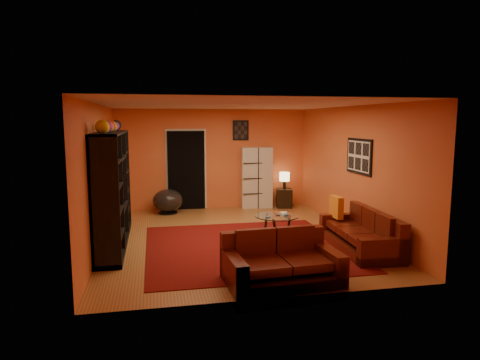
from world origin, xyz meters
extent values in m
plane|color=brown|center=(0.00, 0.00, 0.00)|extent=(6.00, 6.00, 0.00)
plane|color=white|center=(0.00, 0.00, 2.60)|extent=(6.00, 6.00, 0.00)
plane|color=#DA5D2F|center=(0.00, 3.00, 1.30)|extent=(6.00, 0.00, 6.00)
plane|color=#DA5D2F|center=(0.00, -3.00, 1.30)|extent=(6.00, 0.00, 6.00)
plane|color=#DA5D2F|center=(-2.50, 0.00, 1.30)|extent=(0.00, 6.00, 6.00)
plane|color=#DA5D2F|center=(2.50, 0.00, 1.30)|extent=(0.00, 6.00, 6.00)
cube|color=#500909|center=(0.10, -0.70, 0.01)|extent=(3.60, 3.60, 0.01)
cube|color=black|center=(-0.70, 2.96, 1.02)|extent=(0.95, 0.10, 2.04)
cube|color=black|center=(2.48, -0.30, 1.60)|extent=(0.03, 1.00, 0.70)
cube|color=black|center=(0.75, 2.98, 2.05)|extent=(0.42, 0.03, 0.52)
cube|color=black|center=(-2.27, 0.00, 1.05)|extent=(0.45, 3.00, 2.10)
imported|color=black|center=(-2.23, 0.03, 1.01)|extent=(1.01, 0.13, 0.58)
cube|color=#430E09|center=(2.05, -1.25, 0.16)|extent=(0.92, 2.02, 0.32)
cube|color=#430E09|center=(2.36, -1.27, 0.42)|extent=(0.29, 1.99, 0.85)
cube|color=#430E09|center=(2.00, -2.15, 0.31)|extent=(0.82, 0.22, 0.62)
cube|color=#430E09|center=(2.10, -0.35, 0.31)|extent=(0.82, 0.22, 0.62)
cube|color=#430E09|center=(1.98, -1.79, 0.47)|extent=(0.62, 0.55, 0.12)
cube|color=#430E09|center=(2.01, -1.25, 0.47)|extent=(0.62, 0.55, 0.12)
cube|color=#430E09|center=(2.04, -0.71, 0.47)|extent=(0.62, 0.55, 0.12)
cube|color=#430E09|center=(0.23, -2.50, 0.16)|extent=(1.66, 1.06, 0.32)
cube|color=#430E09|center=(0.20, -2.11, 0.42)|extent=(1.61, 0.29, 0.85)
cube|color=#430E09|center=(0.94, -2.45, 0.31)|extent=(0.24, 0.97, 0.62)
cube|color=#430E09|center=(-0.48, -2.55, 0.31)|extent=(0.24, 0.97, 0.62)
cube|color=#430E09|center=(0.54, -2.52, 0.47)|extent=(0.65, 0.78, 0.12)
cube|color=#430E09|center=(-0.08, -2.56, 0.47)|extent=(0.65, 0.78, 0.12)
cube|color=orange|center=(1.95, -0.47, 0.63)|extent=(0.12, 0.42, 0.42)
cylinder|color=silver|center=(0.83, -0.17, 0.43)|extent=(0.87, 0.87, 0.02)
cylinder|color=black|center=(1.10, -0.13, 0.22)|extent=(0.05, 0.05, 0.41)
cylinder|color=black|center=(0.66, 0.04, 0.22)|extent=(0.05, 0.05, 0.41)
cylinder|color=black|center=(0.74, -0.42, 0.22)|extent=(0.05, 0.05, 0.41)
cube|color=beige|center=(1.15, 2.80, 0.80)|extent=(0.83, 0.43, 1.61)
cylinder|color=black|center=(-1.21, 2.50, 0.02)|extent=(0.44, 0.44, 0.03)
cylinder|color=black|center=(-1.21, 2.50, 0.10)|extent=(0.06, 0.06, 0.15)
ellipsoid|color=#3C3635|center=(-1.21, 2.50, 0.33)|extent=(0.75, 0.75, 0.56)
cube|color=black|center=(1.87, 2.65, 0.25)|extent=(0.47, 0.47, 0.50)
cylinder|color=black|center=(1.87, 2.65, 0.61)|extent=(0.08, 0.08, 0.21)
cylinder|color=#FDDB8B|center=(1.87, 2.65, 0.83)|extent=(0.27, 0.27, 0.23)
camera|label=1|loc=(-1.52, -8.12, 2.30)|focal=32.00mm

